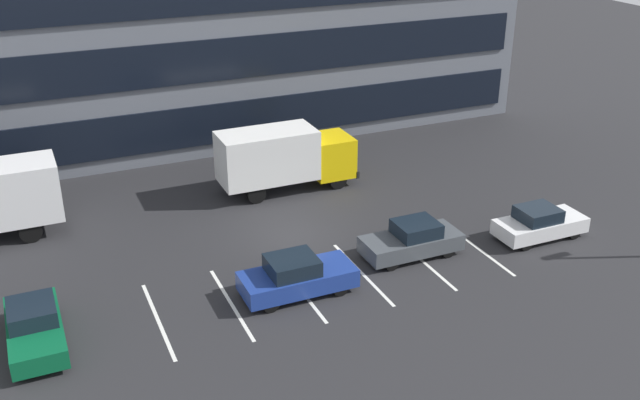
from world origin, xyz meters
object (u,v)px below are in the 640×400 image
(sedan_forest, at_px, (35,327))
(sedan_white, at_px, (539,223))
(sedan_charcoal, at_px, (412,240))
(box_truck_yellow, at_px, (284,156))
(sedan_navy, at_px, (297,276))

(sedan_forest, relative_size, sedan_white, 1.04)
(sedan_charcoal, xyz_separation_m, sedan_white, (6.03, -0.86, -0.03))
(sedan_forest, distance_m, sedan_white, 21.25)
(sedan_forest, bearing_deg, sedan_white, -1.35)
(box_truck_yellow, height_order, sedan_navy, box_truck_yellow)
(sedan_charcoal, height_order, sedan_forest, sedan_forest)
(box_truck_yellow, bearing_deg, sedan_white, -48.46)
(sedan_white, bearing_deg, sedan_navy, -179.91)
(sedan_charcoal, relative_size, sedan_forest, 0.99)
(box_truck_yellow, xyz_separation_m, sedan_forest, (-12.77, -9.06, -1.11))
(box_truck_yellow, relative_size, sedan_white, 1.71)
(sedan_white, bearing_deg, sedan_charcoal, 171.88)
(sedan_charcoal, distance_m, sedan_navy, 5.73)
(sedan_navy, relative_size, sedan_white, 1.08)
(box_truck_yellow, xyz_separation_m, sedan_navy, (-3.22, -9.58, -1.09))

